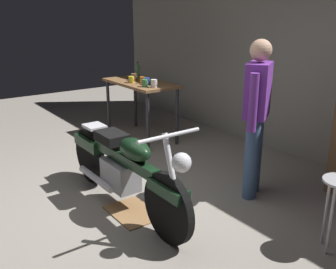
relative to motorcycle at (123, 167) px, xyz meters
The scene contains 13 objects.
ground_plane 0.47m from the motorcycle, 137.04° to the right, with size 12.00×12.00×0.00m, color gray.
back_wall 2.93m from the motorcycle, 92.03° to the left, with size 8.00×0.12×3.10m, color gray.
workbench 2.31m from the motorcycle, 143.09° to the left, with size 1.30×0.64×0.90m.
motorcycle is the anchor object (origin of this frame).
person_standing 1.48m from the motorcycle, 66.34° to the left, with size 0.39×0.50×1.67m.
drip_tray 0.47m from the motorcycle, ahead, with size 0.56×0.40×0.01m, color olive.
mug_brown_stoneware 2.42m from the motorcycle, 145.54° to the left, with size 0.12×0.09×0.11m.
mug_orange_travel 2.23m from the motorcycle, 141.80° to the left, with size 0.12×0.09×0.09m.
mug_green_speckled 1.94m from the motorcycle, 140.03° to the left, with size 0.12×0.08×0.10m.
mug_white_ceramic 1.91m from the motorcycle, 135.83° to the left, with size 0.13×0.09×0.11m.
mug_blue_enamel 2.12m from the motorcycle, 139.79° to the left, with size 0.12×0.09×0.10m.
mug_yellow_tall 2.26m from the motorcycle, 146.38° to the left, with size 0.12×0.09×0.10m.
bottle 2.82m from the motorcycle, 144.80° to the left, with size 0.06×0.06×0.24m.
Camera 1 is at (3.19, -1.63, 1.92)m, focal length 40.64 mm.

